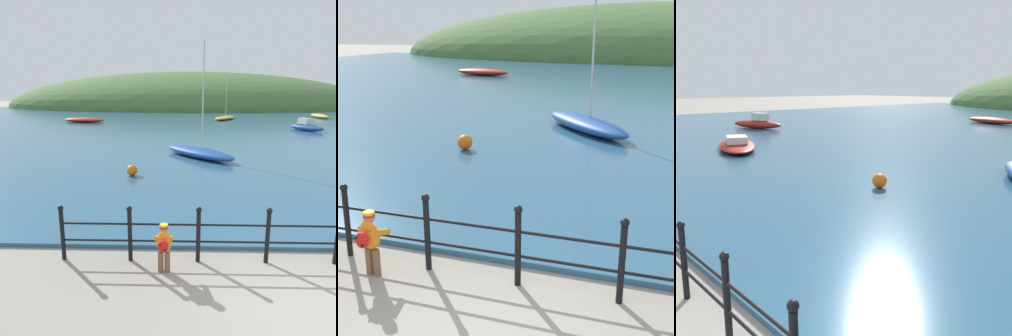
{
  "view_description": "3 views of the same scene",
  "coord_description": "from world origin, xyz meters",
  "views": [
    {
      "loc": [
        -2.12,
        -4.74,
        3.5
      ],
      "look_at": [
        -2.45,
        5.52,
        1.05
      ],
      "focal_mm": 35.0,
      "sensor_mm": 36.0,
      "label": 1
    },
    {
      "loc": [
        1.48,
        -4.16,
        3.48
      ],
      "look_at": [
        -1.23,
        3.76,
        1.01
      ],
      "focal_mm": 50.0,
      "sensor_mm": 36.0,
      "label": 2
    },
    {
      "loc": [
        3.86,
        -0.3,
        3.1
      ],
      "look_at": [
        -3.31,
        6.08,
        1.1
      ],
      "focal_mm": 42.0,
      "sensor_mm": 36.0,
      "label": 3
    }
  ],
  "objects": [
    {
      "name": "boat_far_left",
      "position": [
        -1.07,
        11.94,
        0.38
      ],
      "size": [
        4.0,
        4.4,
        5.71
      ],
      "color": "#1E4793",
      "rests_on": "water"
    },
    {
      "name": "iron_railing",
      "position": [
        -0.28,
        1.5,
        0.64
      ],
      "size": [
        8.6,
        0.12,
        1.21
      ],
      "color": "black",
      "rests_on": "ground"
    },
    {
      "name": "water",
      "position": [
        0.0,
        32.0,
        0.05
      ],
      "size": [
        80.0,
        60.0,
        0.1
      ],
      "primitive_type": "cube",
      "color": "#2D5B7A",
      "rests_on": "ground"
    },
    {
      "name": "far_hillside",
      "position": [
        0.0,
        66.53,
        0.0
      ],
      "size": [
        75.66,
        41.61,
        14.33
      ],
      "color": "#476B38",
      "rests_on": "ground"
    },
    {
      "name": "mooring_buoy",
      "position": [
        -4.0,
        8.12,
        0.32
      ],
      "size": [
        0.44,
        0.44,
        0.44
      ],
      "primitive_type": "sphere",
      "color": "orange",
      "rests_on": "water"
    },
    {
      "name": "boat_green_fishing",
      "position": [
        -12.25,
        30.32,
        0.36
      ],
      "size": [
        4.71,
        2.21,
        0.53
      ],
      "color": "maroon",
      "rests_on": "water"
    },
    {
      "name": "child_in_coat",
      "position": [
        -2.39,
        1.06,
        0.61
      ],
      "size": [
        0.39,
        0.54,
        1.0
      ],
      "color": "brown",
      "rests_on": "ground"
    }
  ]
}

